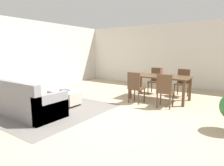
% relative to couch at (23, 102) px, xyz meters
% --- Properties ---
extents(ground_plane, '(10.80, 10.80, 0.00)m').
position_rel_couch_xyz_m(ground_plane, '(2.00, 0.89, -0.29)').
color(ground_plane, tan).
extents(wall_back, '(9.00, 0.12, 2.70)m').
position_rel_couch_xyz_m(wall_back, '(2.00, 5.89, 1.06)').
color(wall_back, silver).
rests_on(wall_back, ground_plane).
extents(wall_left, '(0.12, 11.00, 2.70)m').
position_rel_couch_xyz_m(wall_left, '(-2.50, 1.39, 1.06)').
color(wall_left, silver).
rests_on(wall_left, ground_plane).
extents(area_rug, '(3.00, 2.80, 0.01)m').
position_rel_couch_xyz_m(area_rug, '(0.13, 0.58, -0.28)').
color(area_rug, slate).
rests_on(area_rug, ground_plane).
extents(couch, '(2.21, 0.87, 0.86)m').
position_rel_couch_xyz_m(couch, '(0.00, 0.00, 0.00)').
color(couch, gray).
rests_on(couch, ground_plane).
extents(ottoman_table, '(0.93, 0.47, 0.39)m').
position_rel_couch_xyz_m(ottoman_table, '(0.26, 1.11, -0.06)').
color(ottoman_table, '#B7AD9E').
rests_on(ottoman_table, ground_plane).
extents(dining_table, '(1.79, 0.91, 0.76)m').
position_rel_couch_xyz_m(dining_table, '(2.28, 3.22, 0.38)').
color(dining_table, '#513823').
rests_on(dining_table, ground_plane).
extents(dining_chair_near_left, '(0.42, 0.42, 0.92)m').
position_rel_couch_xyz_m(dining_chair_near_left, '(1.86, 2.38, 0.23)').
color(dining_chair_near_left, '#513823').
rests_on(dining_chair_near_left, ground_plane).
extents(dining_chair_near_right, '(0.43, 0.43, 0.92)m').
position_rel_couch_xyz_m(dining_chair_near_right, '(2.73, 2.40, 0.23)').
color(dining_chair_near_right, '#513823').
rests_on(dining_chair_near_right, ground_plane).
extents(dining_chair_far_left, '(0.40, 0.40, 0.92)m').
position_rel_couch_xyz_m(dining_chair_far_left, '(1.83, 4.03, 0.23)').
color(dining_chair_far_left, '#513823').
rests_on(dining_chair_far_left, ground_plane).
extents(dining_chair_far_right, '(0.42, 0.42, 0.92)m').
position_rel_couch_xyz_m(dining_chair_far_right, '(2.77, 4.06, 0.23)').
color(dining_chair_far_right, '#513823').
rests_on(dining_chair_far_right, ground_plane).
extents(vase_centerpiece, '(0.08, 0.08, 0.21)m').
position_rel_couch_xyz_m(vase_centerpiece, '(2.32, 3.24, 0.58)').
color(vase_centerpiece, '#B26659').
rests_on(vase_centerpiece, dining_table).
extents(book_on_ottoman, '(0.29, 0.25, 0.03)m').
position_rel_couch_xyz_m(book_on_ottoman, '(0.20, 1.18, 0.12)').
color(book_on_ottoman, '#3F4C72').
rests_on(book_on_ottoman, ottoman_table).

